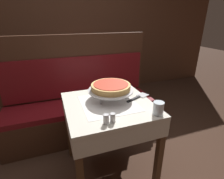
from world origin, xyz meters
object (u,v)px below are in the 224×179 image
Objects in this scene: water_glass_near at (158,108)px; condiment_caddy at (76,61)px; salt_shaker at (106,119)px; pepper_shaker at (113,118)px; dining_table_rear at (83,66)px; booth_bench at (81,108)px; deep_dish_pizza at (111,87)px; pizza_server at (138,97)px; pizza_pan_stand at (111,90)px; dining_table_front at (109,114)px.

condiment_caddy reaches higher than water_glass_near.
salt_shaker is 0.05m from pepper_shaker.
water_glass_near is at bearing -83.73° from dining_table_rear.
deep_dish_pizza is at bearing -75.22° from booth_bench.
condiment_caddy is (-0.31, 1.44, 0.04)m from pizza_server.
pepper_shaker is at bearing -107.55° from deep_dish_pizza.
salt_shaker is (-0.39, -0.29, 0.03)m from pizza_server.
water_glass_near is (0.24, -0.37, -0.03)m from pizza_pan_stand.
dining_table_rear is 1.57m from pizza_server.
deep_dish_pizza is 0.26m from pizza_server.
booth_bench is at bearing 112.12° from water_glass_near.
deep_dish_pizza is 0.38m from pepper_shaker.
dining_table_rear is 1.87m from water_glass_near.
dining_table_front is 0.24m from deep_dish_pizza.
salt_shaker is (-0.19, -1.84, 0.12)m from dining_table_rear.
pizza_server is at bearing 91.55° from water_glass_near.
dining_table_front is at bearing 134.65° from water_glass_near.
dining_table_rear is 0.93m from booth_bench.
pepper_shaker is (0.06, -0.99, 0.42)m from booth_bench.
condiment_caddy is (-0.08, 1.37, -0.04)m from pizza_pan_stand.
water_glass_near is (0.20, -1.85, 0.14)m from dining_table_rear.
dining_table_front is at bearing 67.72° from salt_shaker.
pepper_shaker is at bearing -86.67° from booth_bench.
deep_dish_pizza is (0.05, 0.08, 0.22)m from dining_table_front.
dining_table_front is 2.86× the size of pizza_server.
pepper_shaker is (-0.06, -0.27, 0.14)m from dining_table_front.
dining_table_rear is at bearing 88.63° from deep_dish_pizza.
pizza_pan_stand reaches higher than dining_table_front.
condiment_caddy is at bearing 100.52° from water_glass_near.
pizza_pan_stand is 0.37m from pepper_shaker.
pizza_pan_stand is 0.44m from water_glass_near.
pizza_pan_stand is at bearing 72.45° from pepper_shaker.
condiment_caddy reaches higher than pepper_shaker.
pizza_server is at bearing -15.22° from deep_dish_pizza.
booth_bench is at bearing -103.47° from dining_table_rear.
water_glass_near is 1.77m from condiment_caddy.
dining_table_front is 0.91× the size of dining_table_rear.
dining_table_front is 0.44m from water_glass_near.
dining_table_rear is at bearing 85.45° from pepper_shaker.
booth_bench is 11.20× the size of condiment_caddy.
deep_dish_pizza reaches higher than dining_table_rear.
booth_bench is 6.97× the size of pizza_server.
pizza_pan_stand is 4.08× the size of water_glass_near.
booth_bench is 5.31× the size of deep_dish_pizza.
booth_bench is 0.83m from deep_dish_pizza.
booth_bench is 1.17m from water_glass_near.
pizza_server is at bearing -77.64° from condiment_caddy.
water_glass_near is 0.40m from salt_shaker.
pizza_server is (0.23, -0.06, -0.11)m from deep_dish_pizza.
dining_table_front is 11.07× the size of salt_shaker.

